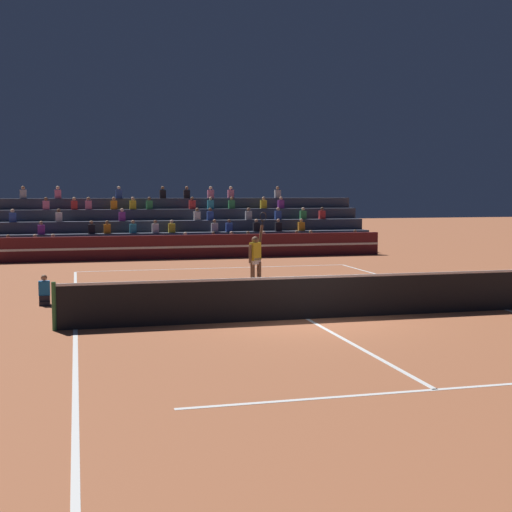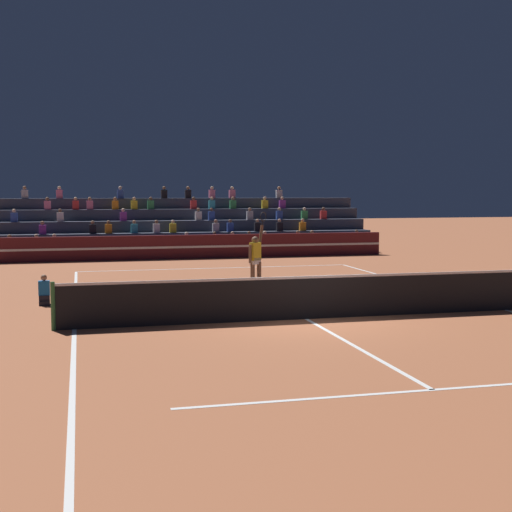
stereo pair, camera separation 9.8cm
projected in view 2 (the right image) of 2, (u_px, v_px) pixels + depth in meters
ground_plane at (306, 319)px, 17.40m from camera, size 120.00×120.00×0.00m
court_lines at (306, 319)px, 17.40m from camera, size 11.10×23.90×0.01m
tennis_net at (306, 297)px, 17.35m from camera, size 12.00×0.10×1.10m
sponsor_banner_wall at (198, 247)px, 33.07m from camera, size 18.00×0.26×1.10m
bleacher_stand at (186, 232)px, 36.69m from camera, size 18.67×4.75×3.38m
ball_kid_courtside at (44, 293)px, 19.53m from camera, size 0.30×0.36×0.84m
tennis_player at (256, 259)px, 22.28m from camera, size 0.72×0.54×2.50m
tennis_ball at (292, 288)px, 22.73m from camera, size 0.07×0.07×0.07m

